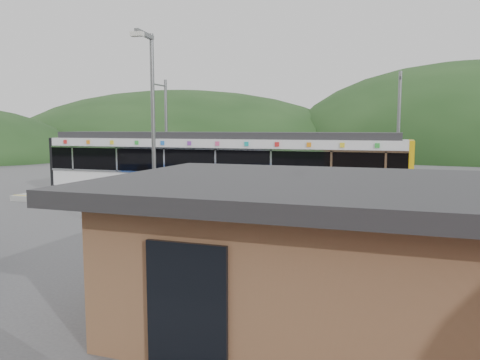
% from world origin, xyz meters
% --- Properties ---
extents(ground, '(120.00, 120.00, 0.00)m').
position_xyz_m(ground, '(0.00, 0.00, 0.00)').
color(ground, '#4C4C4F').
rests_on(ground, ground).
extents(hills, '(146.00, 149.00, 26.00)m').
position_xyz_m(hills, '(6.19, 5.29, 0.00)').
color(hills, '#1E3D19').
rests_on(hills, ground).
extents(platform, '(26.00, 3.20, 0.30)m').
position_xyz_m(platform, '(0.00, 3.30, 0.15)').
color(platform, '#9E9E99').
rests_on(platform, ground).
extents(yellow_line, '(26.00, 0.10, 0.01)m').
position_xyz_m(yellow_line, '(0.00, 2.00, 0.30)').
color(yellow_line, yellow).
rests_on(yellow_line, platform).
extents(train, '(20.44, 3.01, 3.74)m').
position_xyz_m(train, '(-2.46, 6.00, 2.06)').
color(train, black).
rests_on(train, ground).
extents(catenary_mast_west, '(0.18, 1.80, 7.00)m').
position_xyz_m(catenary_mast_west, '(-7.00, 8.56, 3.65)').
color(catenary_mast_west, slate).
rests_on(catenary_mast_west, ground).
extents(catenary_mast_east, '(0.18, 1.80, 7.00)m').
position_xyz_m(catenary_mast_east, '(7.00, 8.56, 3.65)').
color(catenary_mast_east, slate).
rests_on(catenary_mast_east, ground).
extents(station_shelter, '(9.20, 6.20, 3.00)m').
position_xyz_m(station_shelter, '(6.00, -9.01, 1.55)').
color(station_shelter, brown).
rests_on(station_shelter, ground).
extents(lamp_post, '(0.37, 1.18, 6.74)m').
position_xyz_m(lamp_post, '(0.14, -5.80, 4.01)').
color(lamp_post, slate).
rests_on(lamp_post, ground).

